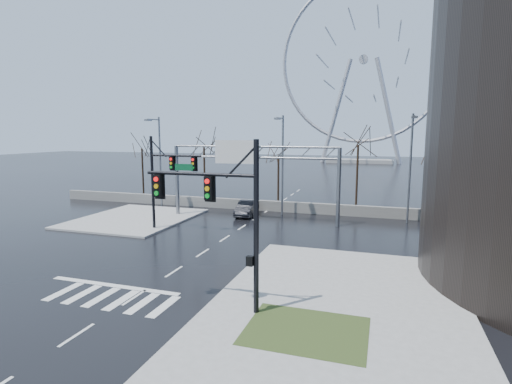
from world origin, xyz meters
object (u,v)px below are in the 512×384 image
at_px(car, 247,208).
at_px(ferris_wheel, 363,66).
at_px(signal_mast_near, 227,209).
at_px(signal_mast_far, 164,174).
at_px(sign_gantry, 249,166).

bearing_deg(car, ferris_wheel, 80.09).
bearing_deg(signal_mast_near, car, 107.02).
xyz_separation_m(signal_mast_near, car, (-6.44, 21.04, -4.12)).
relative_size(signal_mast_far, car, 1.74).
bearing_deg(signal_mast_far, car, 60.38).
xyz_separation_m(signal_mast_near, sign_gantry, (-5.52, 19.00, 0.31)).
bearing_deg(signal_mast_near, sign_gantry, 106.19).
distance_m(signal_mast_near, sign_gantry, 19.79).
bearing_deg(signal_mast_far, sign_gantry, 47.53).
relative_size(sign_gantry, car, 3.57).
bearing_deg(ferris_wheel, signal_mast_far, -97.20).
distance_m(signal_mast_near, signal_mast_far, 17.03).
height_order(sign_gantry, car, sign_gantry).
bearing_deg(car, sign_gantry, -70.99).
xyz_separation_m(ferris_wheel, car, (-6.30, -78.00, -25.38)).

